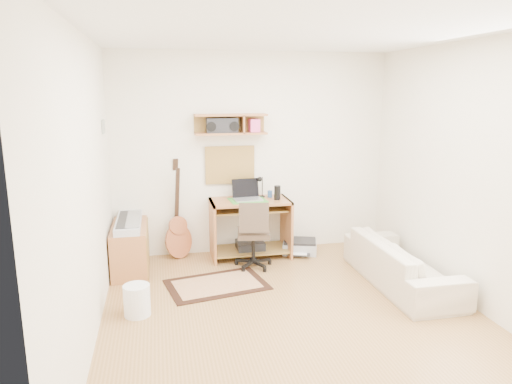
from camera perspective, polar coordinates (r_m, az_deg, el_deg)
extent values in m
cube|color=#A27643|center=(4.68, 4.59, -14.76)|extent=(3.60, 4.00, 0.01)
cube|color=white|center=(4.20, 5.22, 18.85)|extent=(3.60, 4.00, 0.01)
cube|color=white|center=(6.18, -0.46, 4.62)|extent=(3.60, 0.01, 2.60)
cube|color=white|center=(4.12, -19.92, 0.05)|extent=(0.01, 4.00, 2.60)
cube|color=white|center=(5.07, 24.84, 1.81)|extent=(0.01, 4.00, 2.60)
cube|color=#AD6C3D|center=(5.96, -3.07, 8.19)|extent=(0.90, 0.25, 0.26)
cube|color=tan|center=(6.12, -3.17, 3.30)|extent=(0.64, 0.03, 0.49)
cube|color=#4C8CBF|center=(5.54, -17.98, 7.53)|extent=(0.02, 0.20, 0.15)
cylinder|color=black|center=(5.99, 2.59, -0.08)|extent=(0.08, 0.08, 0.18)
cylinder|color=#2D5188|center=(6.13, 1.69, -0.24)|extent=(0.06, 0.06, 0.09)
cube|color=black|center=(5.94, -4.15, 7.97)|extent=(0.38, 0.18, 0.20)
cube|color=#D2BD8D|center=(5.34, -4.76, -11.06)|extent=(1.18, 0.90, 0.01)
cube|color=#AD6C3D|center=(5.86, -14.96, -6.54)|extent=(0.40, 0.90, 0.55)
cube|color=#B2B5BA|center=(5.76, -15.14, -3.58)|extent=(0.28, 0.90, 0.08)
cylinder|color=white|center=(4.76, -14.19, -12.57)|extent=(0.29, 0.29, 0.30)
cube|color=#A5A8AA|center=(6.33, 5.30, -6.56)|extent=(0.52, 0.46, 0.17)
imported|color=beige|center=(5.48, 17.24, -7.34)|extent=(0.50, 1.70, 0.67)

